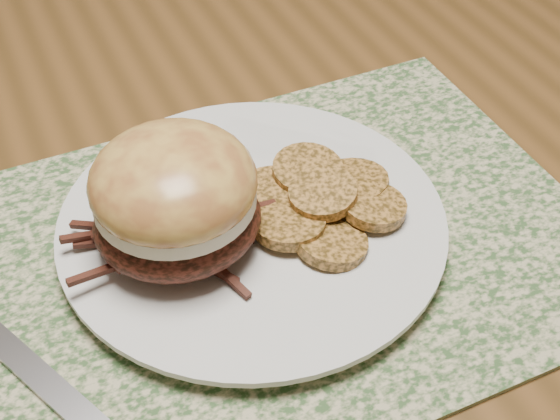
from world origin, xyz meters
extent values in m
cylinder|color=brown|center=(0.69, 0.39, 0.35)|extent=(0.06, 0.06, 0.71)
cube|color=#35532B|center=(0.21, -0.20, 0.75)|extent=(0.45, 0.33, 0.00)
cylinder|color=silver|center=(0.19, -0.18, 0.76)|extent=(0.26, 0.26, 0.02)
ellipsoid|color=black|center=(0.14, -0.18, 0.79)|extent=(0.12, 0.11, 0.05)
cylinder|color=beige|center=(0.14, -0.18, 0.81)|extent=(0.11, 0.11, 0.01)
ellipsoid|color=#BF8D3E|center=(0.14, -0.18, 0.83)|extent=(0.11, 0.11, 0.06)
cylinder|color=#A87031|center=(0.22, -0.17, 0.77)|extent=(0.06, 0.06, 0.01)
cylinder|color=#A87031|center=(0.25, -0.16, 0.78)|extent=(0.07, 0.07, 0.01)
cylinder|color=#A87031|center=(0.27, -0.18, 0.77)|extent=(0.06, 0.06, 0.02)
cylinder|color=#A87031|center=(0.21, -0.21, 0.78)|extent=(0.07, 0.07, 0.02)
cylinder|color=#A87031|center=(0.24, -0.20, 0.79)|extent=(0.06, 0.06, 0.02)
cylinder|color=#A87031|center=(0.27, -0.22, 0.78)|extent=(0.06, 0.05, 0.01)
cylinder|color=#A87031|center=(0.23, -0.23, 0.77)|extent=(0.05, 0.05, 0.02)
cube|color=#B8B7BF|center=(0.02, -0.23, 0.76)|extent=(0.08, 0.14, 0.00)
camera|label=1|loc=(0.05, -0.55, 1.16)|focal=50.00mm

